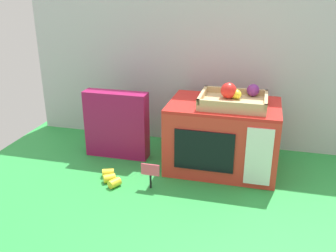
{
  "coord_description": "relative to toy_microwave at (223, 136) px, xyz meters",
  "views": [
    {
      "loc": [
        0.28,
        -1.38,
        0.73
      ],
      "look_at": [
        -0.08,
        0.04,
        0.16
      ],
      "focal_mm": 40.12,
      "sensor_mm": 36.0,
      "label": 1
    }
  ],
  "objects": [
    {
      "name": "cookie_set_box",
      "position": [
        -0.46,
        -0.0,
        0.01
      ],
      "size": [
        0.28,
        0.08,
        0.29
      ],
      "color": "#99144C",
      "rests_on": "ground"
    },
    {
      "name": "display_back_panel",
      "position": [
        -0.15,
        0.25,
        0.25
      ],
      "size": [
        1.61,
        0.03,
        0.78
      ],
      "primitive_type": "cube",
      "color": "#B7BABF",
      "rests_on": "ground"
    },
    {
      "name": "price_sign",
      "position": [
        -0.24,
        -0.24,
        -0.07
      ],
      "size": [
        0.07,
        0.01,
        0.1
      ],
      "color": "black",
      "rests_on": "ground"
    },
    {
      "name": "loose_toy_banana",
      "position": [
        -0.4,
        -0.23,
        -0.12
      ],
      "size": [
        0.11,
        0.12,
        0.03
      ],
      "color": "yellow",
      "rests_on": "ground"
    },
    {
      "name": "ground_plane",
      "position": [
        -0.15,
        -0.04,
        -0.14
      ],
      "size": [
        1.7,
        1.7,
        0.0
      ],
      "primitive_type": "plane",
      "color": "green",
      "rests_on": "ground"
    },
    {
      "name": "food_groups_crate",
      "position": [
        0.04,
        -0.01,
        0.16
      ],
      "size": [
        0.25,
        0.2,
        0.08
      ],
      "color": "tan",
      "rests_on": "toy_microwave"
    },
    {
      "name": "toy_microwave",
      "position": [
        0.0,
        0.0,
        0.0
      ],
      "size": [
        0.44,
        0.3,
        0.28
      ],
      "color": "red",
      "rests_on": "ground"
    }
  ]
}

